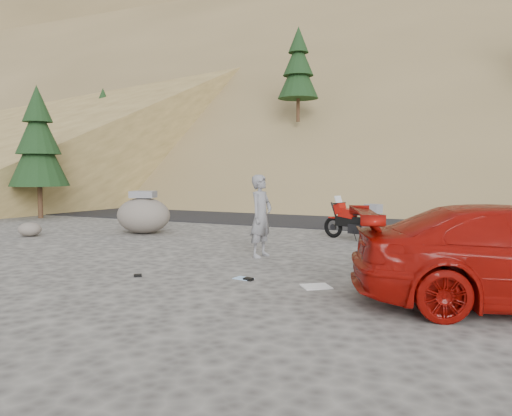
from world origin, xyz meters
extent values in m
plane|color=#484542|center=(0.00, 0.00, 0.00)|extent=(140.00, 140.00, 0.00)
cube|color=black|center=(0.00, 9.00, 0.00)|extent=(120.00, 7.00, 0.05)
cube|color=brown|center=(2.00, 30.00, 8.00)|extent=(110.00, 51.90, 46.72)
cube|color=brown|center=(2.00, 30.00, 8.30)|extent=(110.00, 43.28, 36.46)
cube|color=brown|center=(2.00, 50.00, 14.00)|extent=(120.00, 40.00, 30.00)
cube|color=olive|center=(-30.00, 20.00, 2.00)|extent=(45.29, 46.00, 24.26)
cylinder|color=#392014|center=(-4.00, 14.00, 4.90)|extent=(0.17, 0.17, 1.40)
cone|color=black|center=(-4.00, 14.00, 6.44)|extent=(2.00, 2.00, 2.25)
cone|color=black|center=(-4.00, 14.00, 7.29)|extent=(1.50, 1.50, 1.76)
cone|color=black|center=(-4.00, 14.00, 8.15)|extent=(1.00, 1.00, 1.26)
cylinder|color=#392014|center=(-18.00, 16.00, 3.57)|extent=(0.15, 0.15, 1.26)
cone|color=black|center=(-18.00, 16.00, 4.96)|extent=(1.80, 1.80, 2.03)
cone|color=black|center=(-18.00, 16.00, 5.72)|extent=(1.35, 1.35, 1.58)
cone|color=black|center=(-18.00, 16.00, 6.49)|extent=(0.90, 0.90, 1.13)
cylinder|color=#392014|center=(-11.00, 4.50, 0.77)|extent=(0.18, 0.18, 1.54)
cone|color=black|center=(-11.00, 4.50, 2.47)|extent=(2.20, 2.20, 2.47)
cone|color=black|center=(-11.00, 4.50, 3.41)|extent=(1.65, 1.65, 1.93)
cone|color=black|center=(-11.00, 4.50, 4.35)|extent=(1.10, 1.10, 1.39)
torus|color=black|center=(0.72, 3.88, 0.29)|extent=(0.59, 0.30, 0.59)
cylinder|color=black|center=(0.72, 3.88, 0.29)|extent=(0.18, 0.11, 0.18)
torus|color=black|center=(2.01, 3.41, 0.29)|extent=(0.63, 0.33, 0.62)
cylinder|color=black|center=(2.01, 3.41, 0.29)|extent=(0.21, 0.13, 0.20)
cylinder|color=black|center=(0.79, 3.85, 0.62)|extent=(0.33, 0.16, 0.72)
cylinder|color=black|center=(0.90, 3.81, 0.96)|extent=(0.22, 0.53, 0.04)
cube|color=black|center=(1.34, 3.65, 0.49)|extent=(1.07, 0.56, 0.27)
cube|color=black|center=(1.43, 3.62, 0.31)|extent=(0.47, 0.39, 0.25)
cube|color=#930D08|center=(1.15, 3.72, 0.71)|extent=(0.53, 0.41, 0.28)
cube|color=#930D08|center=(0.93, 3.80, 0.82)|extent=(0.35, 0.37, 0.31)
cube|color=silver|center=(0.87, 3.82, 1.05)|extent=(0.19, 0.29, 0.23)
cube|color=black|center=(1.55, 3.58, 0.73)|extent=(0.52, 0.35, 0.11)
cube|color=black|center=(1.87, 3.46, 0.69)|extent=(0.35, 0.26, 0.09)
cube|color=#A5A5A9|center=(1.83, 3.23, 0.51)|extent=(0.37, 0.22, 0.40)
cube|color=#A5A5A9|center=(1.98, 3.67, 0.51)|extent=(0.37, 0.22, 0.40)
cube|color=gray|center=(1.89, 3.46, 0.87)|extent=(0.45, 0.41, 0.23)
cube|color=#930D08|center=(0.72, 3.88, 0.56)|extent=(0.29, 0.19, 0.04)
cylinder|color=black|center=(1.42, 3.46, 0.16)|extent=(0.08, 0.18, 0.32)
cylinder|color=#A5A5A9|center=(1.80, 3.35, 0.35)|extent=(0.41, 0.21, 0.11)
imported|color=gray|center=(0.14, 0.34, 0.00)|extent=(0.50, 0.69, 1.77)
ellipsoid|color=#605952|center=(-4.59, 2.47, 0.52)|extent=(1.78, 1.57, 1.05)
cube|color=gray|center=(-4.59, 2.47, 1.14)|extent=(0.78, 0.69, 0.18)
ellipsoid|color=#605952|center=(-7.09, 0.60, 0.20)|extent=(0.78, 0.73, 0.39)
cube|color=white|center=(2.06, -1.79, 0.01)|extent=(0.59, 0.58, 0.01)
cone|color=red|center=(2.77, -1.35, 0.08)|extent=(0.16, 0.16, 0.16)
cube|color=black|center=(0.87, -1.83, 0.02)|extent=(0.17, 0.14, 0.04)
cube|color=black|center=(-1.02, -2.38, 0.02)|extent=(0.17, 0.16, 0.04)
cube|color=#9BC5EF|center=(0.73, -1.74, 0.01)|extent=(0.34, 0.28, 0.01)
camera|label=1|loc=(4.47, -9.34, 1.89)|focal=35.00mm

